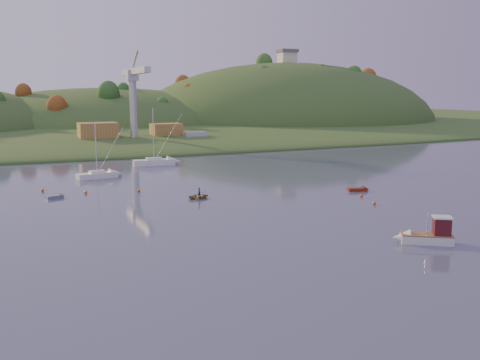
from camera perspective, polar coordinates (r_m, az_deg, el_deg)
name	(u,v)px	position (r m, az deg, el deg)	size (l,w,h in m)	color
ground	(405,266)	(53.27, 17.21, -8.72)	(500.00, 500.00, 0.00)	#333A54
far_shore	(78,126)	(270.39, -16.87, 5.57)	(620.00, 220.00, 1.50)	#2E431B
shore_slope	(102,136)	(206.22, -14.55, 4.60)	(640.00, 150.00, 7.00)	#2E431B
hill_center	(107,128)	(252.15, -14.02, 5.45)	(140.00, 120.00, 36.00)	#2E431B
hill_right	(286,125)	(266.57, 4.96, 5.89)	(150.00, 130.00, 60.00)	#2E431B
hilltop_house	(287,56)	(266.63, 5.06, 13.07)	(9.00, 7.00, 6.45)	beige
hillside_trees	(93,132)	(225.91, -15.40, 4.96)	(280.00, 50.00, 32.00)	#1B4E1C
wharf	(143,142)	(165.12, -10.33, 4.05)	(42.00, 16.00, 2.40)	slate
shed_west	(98,131)	(163.24, -14.91, 5.09)	(11.00, 8.00, 4.80)	olive
shed_east	(166,130)	(168.84, -7.88, 5.31)	(9.00, 7.00, 4.00)	olive
dock_crane	(134,88)	(160.23, -11.25, 9.58)	(3.20, 28.00, 20.30)	#B7B7BC
fishing_boat	(423,235)	(61.20, 18.91, -5.59)	(6.34, 5.08, 4.02)	silver
sailboat_near	(97,175)	(104.63, -15.00, 0.57)	(7.83, 3.62, 10.47)	white
sailboat_far	(154,162)	(120.61, -9.15, 1.96)	(9.30, 3.41, 12.65)	silver
canoe	(199,196)	(82.25, -4.36, -1.73)	(2.34, 3.28, 0.68)	#988253
paddler	(199,194)	(82.18, -4.37, -1.47)	(0.52, 0.34, 1.44)	black
red_tender	(361,189)	(90.38, 12.79, -0.98)	(3.88, 2.16, 1.25)	#5D1D0D
grey_dinghy	(58,196)	(87.10, -18.85, -1.66)	(3.15, 1.97, 1.11)	slate
work_vessel	(195,140)	(165.58, -4.84, 4.27)	(16.12, 6.33, 4.09)	slate
buoy_0	(374,203)	(79.84, 14.14, -2.40)	(0.50, 0.50, 0.50)	#DA550B
buoy_1	(361,196)	(85.08, 12.82, -1.63)	(0.50, 0.50, 0.50)	#DA550B
buoy_2	(43,190)	(93.29, -20.32, -1.02)	(0.50, 0.50, 0.50)	#DA550B
buoy_3	(86,192)	(89.15, -16.13, -1.27)	(0.50, 0.50, 0.50)	#DA550B
buoy_4	(139,191)	(88.63, -10.74, -1.12)	(0.50, 0.50, 0.50)	#DA550B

